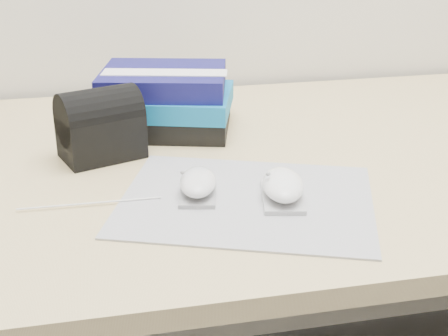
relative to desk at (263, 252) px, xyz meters
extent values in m
cube|color=tan|center=(0.00, -0.06, 0.22)|extent=(1.60, 0.80, 0.03)
cube|color=tan|center=(0.00, 0.32, -0.15)|extent=(1.52, 0.03, 0.35)
cube|color=gray|center=(-0.09, -0.23, 0.24)|extent=(0.43, 0.38, 0.00)
cube|color=#99999B|center=(-0.16, -0.20, 0.24)|extent=(0.07, 0.10, 0.01)
ellipsoid|color=white|center=(-0.16, -0.20, 0.26)|extent=(0.07, 0.10, 0.03)
ellipsoid|color=gray|center=(-0.18, -0.20, 0.27)|extent=(0.01, 0.01, 0.01)
cube|color=#ADADB0|center=(-0.04, -0.24, 0.24)|extent=(0.08, 0.11, 0.01)
ellipsoid|color=white|center=(-0.04, -0.24, 0.26)|extent=(0.08, 0.11, 0.03)
ellipsoid|color=#99999C|center=(-0.06, -0.24, 0.28)|extent=(0.01, 0.01, 0.01)
cylinder|color=white|center=(-0.31, -0.21, 0.24)|extent=(0.20, 0.01, 0.00)
cube|color=black|center=(-0.17, 0.09, 0.25)|extent=(0.27, 0.23, 0.04)
cube|color=#1077B7|center=(-0.16, 0.09, 0.29)|extent=(0.26, 0.23, 0.04)
cube|color=#14135A|center=(-0.17, 0.09, 0.33)|extent=(0.25, 0.22, 0.04)
cube|color=white|center=(-0.17, 0.07, 0.35)|extent=(0.22, 0.10, 0.00)
cube|color=black|center=(-0.29, -0.03, 0.27)|extent=(0.15, 0.12, 0.07)
cylinder|color=black|center=(-0.29, -0.03, 0.31)|extent=(0.15, 0.12, 0.09)
camera|label=1|loc=(-0.28, -1.00, 0.63)|focal=50.00mm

